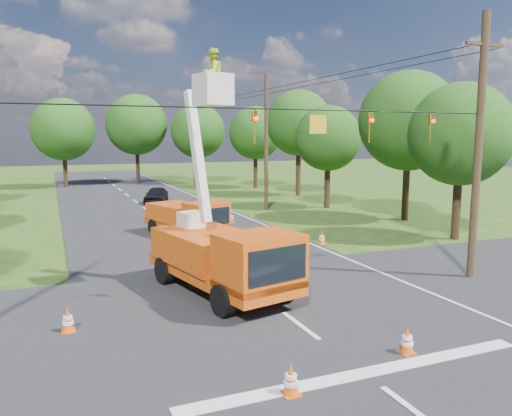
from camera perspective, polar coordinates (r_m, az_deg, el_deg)
name	(u,v)px	position (r m, az deg, el deg)	size (l,w,h in m)	color
ground	(160,220)	(33.36, -10.95, -1.38)	(140.00, 140.00, 0.00)	#264314
road_main	(160,220)	(33.36, -10.95, -1.38)	(12.00, 100.00, 0.06)	black
road_cross	(272,305)	(16.59, 1.82, -11.05)	(56.00, 10.00, 0.07)	black
stop_bar	(364,375)	(12.40, 12.24, -18.16)	(9.00, 0.45, 0.02)	silver
edge_line	(239,215)	(34.88, -1.91, -0.82)	(0.12, 90.00, 0.02)	silver
bucket_truck	(222,245)	(17.28, -3.86, -4.21)	(3.83, 7.01, 8.39)	#D2570E
second_truck	(188,217)	(27.50, -7.82, -1.06)	(3.73, 5.90, 2.08)	#D2570E
ground_worker	(227,273)	(16.77, -3.33, -7.44)	(0.69, 0.46, 1.90)	#FF5A15
distant_car	(156,195)	(42.04, -11.34, 1.47)	(1.57, 3.89, 1.33)	black
traffic_cone_0	(291,380)	(11.18, 4.01, -19.01)	(0.38, 0.38, 0.71)	#E8540C
traffic_cone_1	(407,341)	(13.56, 16.89, -14.30)	(0.38, 0.38, 0.71)	#E8540C
traffic_cone_2	(244,258)	(21.21, -1.39, -5.74)	(0.38, 0.38, 0.71)	#E8540C
traffic_cone_3	(243,234)	(26.26, -1.52, -3.02)	(0.38, 0.38, 0.71)	#E8540C
traffic_cone_4	(68,320)	(15.26, -20.70, -11.91)	(0.38, 0.38, 0.71)	#E8540C
traffic_cone_7	(231,217)	(31.75, -2.87, -1.07)	(0.38, 0.38, 0.71)	#E8540C
traffic_cone_8	(322,238)	(25.52, 7.53, -3.42)	(0.38, 0.38, 0.71)	#E8540C
pole_right_near	(478,146)	(20.67, 24.07, 6.49)	(1.80, 0.30, 10.00)	#4C3823
pole_right_mid	(266,141)	(37.39, 1.17, 7.64)	(1.80, 0.30, 10.00)	#4C3823
pole_right_far	(194,140)	(56.30, -7.06, 7.77)	(1.80, 0.30, 10.00)	#4C3823
signal_span	(335,124)	(16.70, 9.00, 9.51)	(18.00, 0.29, 1.07)	black
tree_right_a	(461,134)	(28.44, 22.35, 7.78)	(5.40, 5.40, 8.28)	#382616
tree_right_b	(409,121)	(33.93, 17.06, 9.48)	(6.40, 6.40, 9.65)	#382616
tree_right_c	(328,138)	(38.64, 8.24, 7.88)	(5.00, 5.00, 7.83)	#382616
tree_right_d	(299,123)	(46.44, 4.91, 9.66)	(6.00, 6.00, 9.70)	#382616
tree_right_e	(256,133)	(53.27, -0.06, 8.57)	(5.60, 5.60, 8.63)	#382616
tree_far_a	(63,129)	(57.30, -21.18, 8.37)	(6.60, 6.60, 9.50)	#382616
tree_far_b	(136,125)	(60.04, -13.51, 9.25)	(7.00, 7.00, 10.32)	#382616
tree_far_c	(198,131)	(58.49, -6.65, 8.73)	(6.20, 6.20, 9.18)	#382616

